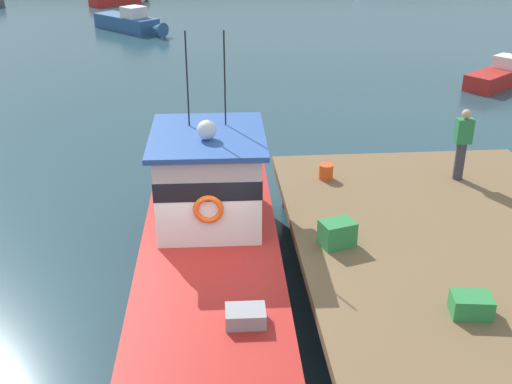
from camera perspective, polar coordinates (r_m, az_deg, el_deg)
ground_plane at (r=12.11m, az=-4.97°, el=-10.29°), size 200.00×200.00×0.00m
dock at (r=12.40m, az=17.68°, el=-4.75°), size 6.00×9.00×1.20m
main_fishing_boat at (r=12.07m, az=-4.13°, el=-4.72°), size 2.72×9.84×4.80m
crate_stack_mid_dock at (r=10.28m, az=18.80°, el=-9.60°), size 0.66×0.52×0.33m
crate_single_far at (r=11.62m, az=7.32°, el=-3.72°), size 0.70×0.60×0.47m
bait_bucket at (r=14.35m, az=6.32°, el=1.83°), size 0.32×0.32×0.34m
deckhand_further_back at (r=14.73m, az=18.07°, el=4.21°), size 0.36×0.22×1.63m
moored_boat_off_the_point at (r=38.33m, az=-11.24°, el=14.75°), size 4.55×4.79×1.40m
moored_boat_far_left at (r=28.26m, az=21.26°, el=9.81°), size 4.02×3.43×1.13m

